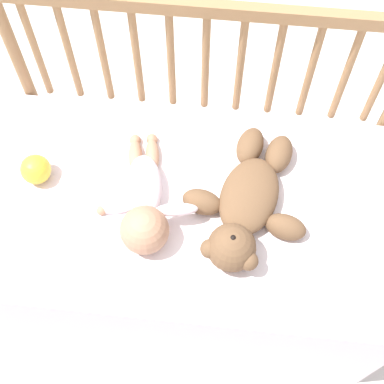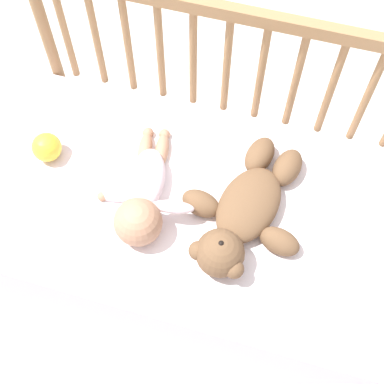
% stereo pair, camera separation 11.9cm
% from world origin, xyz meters
% --- Properties ---
extents(ground_plane, '(12.00, 12.00, 0.00)m').
position_xyz_m(ground_plane, '(0.00, 0.00, 0.00)').
color(ground_plane, silver).
extents(crib_mattress, '(1.13, 0.65, 0.49)m').
position_xyz_m(crib_mattress, '(0.00, 0.00, 0.24)').
color(crib_mattress, silver).
rests_on(crib_mattress, ground_plane).
extents(crib_rail, '(1.13, 0.04, 0.88)m').
position_xyz_m(crib_rail, '(-0.00, 0.35, 0.61)').
color(crib_rail, '#997047').
rests_on(crib_rail, ground_plane).
extents(blanket, '(0.79, 0.53, 0.01)m').
position_xyz_m(blanket, '(0.02, 0.02, 0.49)').
color(blanket, white).
rests_on(blanket, crib_mattress).
extents(teddy_bear, '(0.34, 0.46, 0.13)m').
position_xyz_m(teddy_bear, '(0.15, -0.01, 0.53)').
color(teddy_bear, brown).
rests_on(teddy_bear, crib_mattress).
extents(baby, '(0.29, 0.39, 0.13)m').
position_xyz_m(baby, '(-0.12, -0.04, 0.54)').
color(baby, white).
rests_on(baby, crib_mattress).
extents(toy_ball, '(0.08, 0.08, 0.08)m').
position_xyz_m(toy_ball, '(-0.44, 0.04, 0.53)').
color(toy_ball, yellow).
rests_on(toy_ball, crib_mattress).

